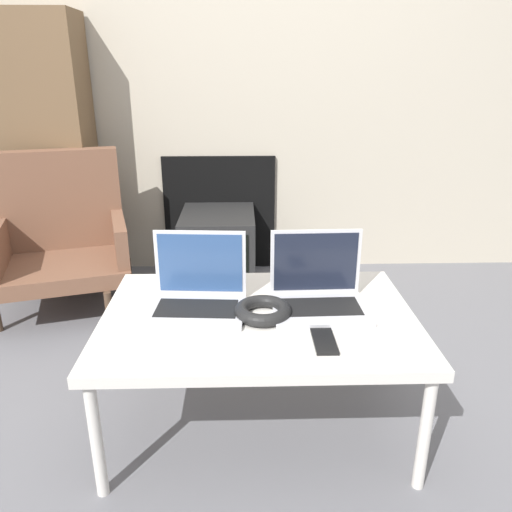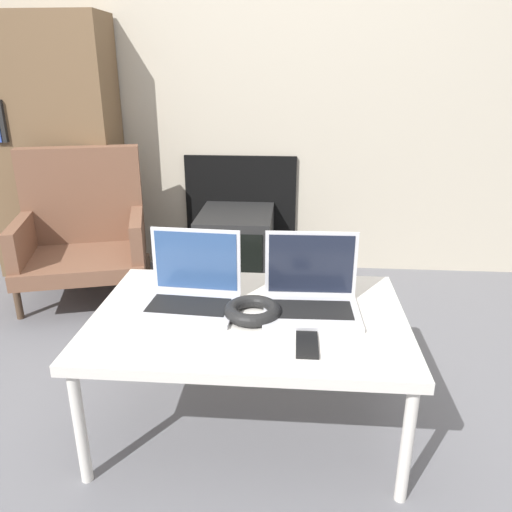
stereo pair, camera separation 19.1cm
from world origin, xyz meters
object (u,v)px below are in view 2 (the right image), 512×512
object	(u,v)px
phone	(307,344)
tv	(236,248)
laptop_left	(191,290)
laptop_right	(311,294)
headphones	(253,311)
armchair	(83,227)

from	to	relation	value
phone	tv	size ratio (longest dim) A/B	0.29
phone	laptop_left	bearing A→B (deg)	147.56
laptop_left	phone	distance (m)	0.47
laptop_right	headphones	xyz separation A→B (m)	(-0.19, -0.08, -0.03)
headphones	tv	size ratio (longest dim) A/B	0.36
laptop_left	armchair	size ratio (longest dim) A/B	0.41
headphones	phone	xyz separation A→B (m)	(0.18, -0.17, -0.02)
laptop_left	headphones	bearing A→B (deg)	-16.03
headphones	tv	world-z (taller)	headphones
laptop_left	tv	bearing A→B (deg)	93.30
tv	phone	bearing A→B (deg)	-75.27
laptop_left	tv	xyz separation A→B (m)	(0.01, 1.20, -0.28)
laptop_left	phone	xyz separation A→B (m)	(0.39, -0.25, -0.05)
phone	armchair	bearing A→B (deg)	134.33
armchair	headphones	bearing A→B (deg)	-61.65
laptop_right	phone	size ratio (longest dim) A/B	2.18
tv	armchair	distance (m)	0.86
laptop_right	tv	xyz separation A→B (m)	(-0.40, 1.20, -0.28)
laptop_right	headphones	size ratio (longest dim) A/B	1.73
laptop_left	headphones	distance (m)	0.23
laptop_right	headphones	bearing A→B (deg)	-159.09
laptop_left	laptop_right	world-z (taller)	same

